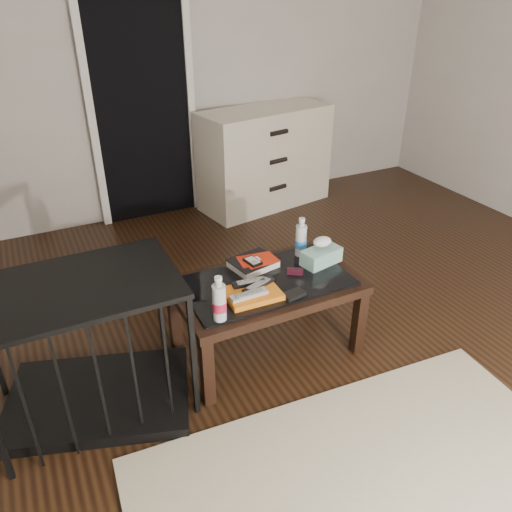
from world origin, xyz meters
The scene contains 18 objects.
ground centered at (0.00, 0.00, 0.00)m, with size 5.00×5.00×0.00m, color black.
room_shell centered at (0.00, 0.00, 1.62)m, with size 5.00×5.00×5.00m.
doorway centered at (-0.40, 2.47, 1.02)m, with size 0.90×0.08×2.07m.
coffee_table centered at (-0.34, 0.32, 0.40)m, with size 1.00×0.60×0.46m.
dresser centered at (0.63, 2.23, 0.45)m, with size 1.27×0.70×0.90m.
pet_crate centered at (-1.31, 0.31, 0.23)m, with size 1.04×0.85×0.71m.
magazines centered at (-0.48, 0.22, 0.48)m, with size 0.28×0.21×0.03m, color orange.
remote_silver centered at (-0.51, 0.18, 0.50)m, with size 0.20×0.05×0.02m, color #A3A2A7.
remote_black_front centered at (-0.43, 0.24, 0.50)m, with size 0.20×0.05×0.02m, color black.
remote_black_back centered at (-0.45, 0.28, 0.50)m, with size 0.20×0.05×0.02m, color black.
textbook centered at (-0.34, 0.48, 0.48)m, with size 0.25×0.20×0.05m, color black.
dvd_mailers centered at (-0.33, 0.48, 0.51)m, with size 0.19×0.14×0.01m, color red.
ipod centered at (-0.36, 0.45, 0.52)m, with size 0.06×0.10×0.02m, color black.
flip_phone centered at (-0.16, 0.32, 0.47)m, with size 0.09×0.05×0.02m, color black.
wallet centered at (-0.28, 0.12, 0.47)m, with size 0.12×0.07×0.02m, color black.
water_bottle_left centered at (-0.70, 0.11, 0.58)m, with size 0.07×0.07×0.24m, color silver.
water_bottle_right centered at (-0.03, 0.49, 0.58)m, with size 0.07×0.07×0.24m, color silver.
tissue_box centered at (0.03, 0.35, 0.51)m, with size 0.23×0.12×0.09m, color #217C6F.
Camera 1 is at (-1.41, -1.72, 1.91)m, focal length 35.00 mm.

